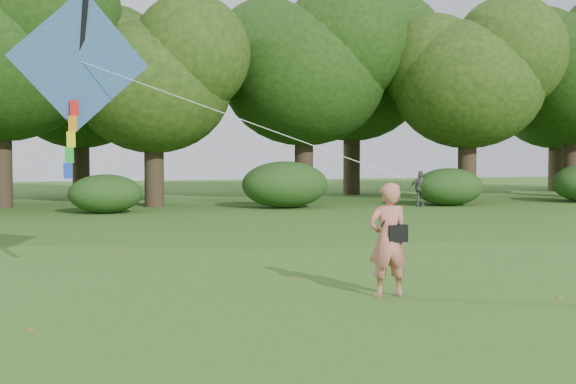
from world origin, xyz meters
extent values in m
plane|color=#265114|center=(0.00, 0.00, 0.00)|extent=(100.00, 100.00, 0.00)
imported|color=#C7705D|center=(-0.15, 0.03, 0.86)|extent=(0.64, 0.44, 1.72)
imported|color=#67605B|center=(8.61, 17.27, 0.74)|extent=(0.93, 0.70, 1.47)
cube|color=black|center=(-0.03, 0.00, 0.97)|extent=(0.30, 0.20, 0.26)
cylinder|color=black|center=(-0.15, -0.01, 1.30)|extent=(0.33, 0.14, 0.47)
cube|color=#285CB0|center=(-4.61, 2.50, 3.69)|extent=(2.27, 0.61, 2.30)
cube|color=black|center=(-4.61, 2.53, 3.69)|extent=(0.33, 0.59, 2.08)
cylinder|color=white|center=(-2.25, 1.24, 2.74)|extent=(4.72, 2.53, 1.92)
cube|color=red|center=(-4.71, 2.52, 2.92)|extent=(0.14, 0.06, 0.26)
cube|color=orange|center=(-4.74, 2.52, 2.66)|extent=(0.14, 0.06, 0.26)
cube|color=yellow|center=(-4.77, 2.52, 2.40)|extent=(0.14, 0.06, 0.26)
cube|color=green|center=(-4.80, 2.52, 2.14)|extent=(0.14, 0.06, 0.26)
cube|color=blue|center=(-4.83, 2.52, 1.88)|extent=(0.14, 0.06, 0.26)
cylinder|color=#3A2D1E|center=(-8.00, 21.00, 1.92)|extent=(0.88, 0.88, 3.85)
cylinder|color=#3A2D1E|center=(-2.00, 20.00, 1.57)|extent=(0.80, 0.80, 3.15)
ellipsoid|color=#1E3F11|center=(-2.00, 20.00, 4.91)|extent=(6.40, 6.40, 5.44)
cylinder|color=#3A2D1E|center=(5.00, 22.00, 1.84)|extent=(0.86, 0.86, 3.67)
ellipsoid|color=#1E3F11|center=(5.00, 22.00, 5.76)|extent=(7.60, 7.60, 6.46)
cylinder|color=#3A2D1E|center=(12.00, 19.50, 1.72)|extent=(0.83, 0.83, 3.43)
ellipsoid|color=#1E3F11|center=(12.00, 19.50, 5.30)|extent=(6.80, 6.80, 5.78)
cylinder|color=#3A2D1E|center=(19.00, 21.50, 1.89)|extent=(0.87, 0.87, 3.78)
ellipsoid|color=#1E3F11|center=(19.00, 21.50, 5.92)|extent=(7.80, 7.80, 6.63)
cylinder|color=#3A2D1E|center=(-5.00, 27.50, 1.75)|extent=(0.84, 0.84, 3.50)
ellipsoid|color=#1E3F11|center=(-5.00, 27.50, 5.43)|extent=(7.00, 7.00, 5.95)
cylinder|color=#3A2D1E|center=(9.00, 26.50, 2.01)|extent=(0.90, 0.90, 4.02)
ellipsoid|color=#1E3F11|center=(9.00, 26.50, 6.17)|extent=(7.80, 7.80, 6.63)
cylinder|color=#3A2D1E|center=(22.00, 27.00, 1.78)|extent=(0.85, 0.85, 3.57)
ellipsoid|color=#1E3F11|center=(22.00, 27.00, 5.55)|extent=(7.20, 7.20, 6.12)
ellipsoid|color=#264919|center=(-4.00, 17.10, 0.71)|extent=(2.66, 2.09, 1.42)
ellipsoid|color=#264919|center=(3.00, 17.90, 0.94)|extent=(3.50, 2.75, 1.88)
ellipsoid|color=#264919|center=(10.00, 17.40, 0.79)|extent=(2.94, 2.31, 1.58)
cube|color=brown|center=(3.55, 7.60, 0.00)|extent=(0.10, 0.13, 0.01)
cube|color=brown|center=(2.29, -0.75, 0.00)|extent=(0.11, 0.14, 0.01)
cube|color=brown|center=(5.26, 7.73, 0.00)|extent=(0.13, 0.14, 0.01)
cube|color=brown|center=(-1.08, 2.02, 0.00)|extent=(0.12, 0.14, 0.01)
cube|color=brown|center=(3.68, 11.39, 0.00)|extent=(0.14, 0.11, 0.01)
cube|color=brown|center=(3.67, 5.60, 0.00)|extent=(0.13, 0.10, 0.01)
cube|color=brown|center=(-3.92, 6.79, 0.00)|extent=(0.13, 0.14, 0.01)
cube|color=brown|center=(-5.19, -0.76, 0.00)|extent=(0.13, 0.14, 0.01)
camera|label=1|loc=(-4.43, -10.00, 2.15)|focal=45.00mm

